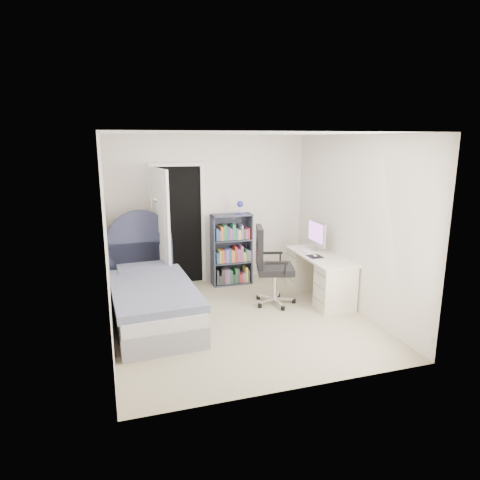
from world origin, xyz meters
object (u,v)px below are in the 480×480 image
object	(u,v)px
desk	(319,274)
bookcase	(232,252)
nightstand	(146,266)
floor_lamp	(155,254)
bed	(151,297)
office_chair	(269,262)

from	to	relation	value
desk	bookcase	bearing A→B (deg)	136.96
nightstand	floor_lamp	size ratio (longest dim) A/B	0.40
floor_lamp	nightstand	bearing A→B (deg)	157.56
floor_lamp	bookcase	distance (m)	1.28
nightstand	bookcase	size ratio (longest dim) A/B	0.44
bed	desk	world-z (taller)	bed
desk	nightstand	bearing A→B (deg)	156.49
office_chair	desk	bearing A→B (deg)	0.44
office_chair	nightstand	bearing A→B (deg)	146.76
floor_lamp	desk	distance (m)	2.63
bookcase	office_chair	size ratio (longest dim) A/B	1.21
bed	floor_lamp	xyz separation A→B (m)	(0.19, 1.06, 0.33)
desk	office_chair	xyz separation A→B (m)	(-0.85, -0.01, 0.27)
floor_lamp	office_chair	size ratio (longest dim) A/B	1.31
bookcase	bed	bearing A→B (deg)	-144.25
nightstand	desk	size ratio (longest dim) A/B	0.44
bookcase	office_chair	bearing A→B (deg)	-75.52
nightstand	bed	bearing A→B (deg)	-92.17
bookcase	nightstand	bearing A→B (deg)	177.43
desk	bed	bearing A→B (deg)	-179.65
nightstand	floor_lamp	xyz separation A→B (m)	(0.15, -0.06, 0.22)
nightstand	bookcase	bearing A→B (deg)	-2.57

